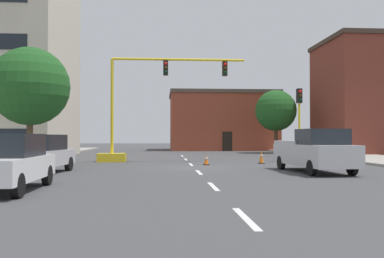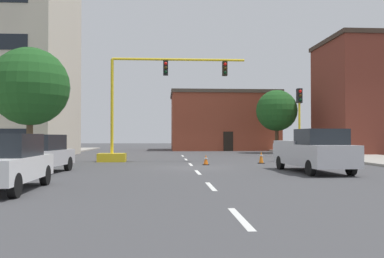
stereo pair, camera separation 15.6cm
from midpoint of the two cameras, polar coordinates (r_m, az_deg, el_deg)
The scene contains 18 objects.
ground_plane at distance 22.65m, azimuth 0.08°, elevation -5.20°, with size 160.00×160.00×0.00m, color #424244.
sidewalk_right at distance 34.02m, azimuth 22.07°, elevation -3.60°, with size 6.00×56.00×0.14m, color #9E998E.
lane_stripe_seg_0 at distance 8.84m, azimuth 6.69°, elevation -11.78°, with size 0.16×2.40×0.01m, color silver.
lane_stripe_seg_1 at distance 14.22m, azimuth 2.54°, elevation -7.68°, with size 0.16×2.40×0.01m, color silver.
lane_stripe_seg_2 at distance 19.67m, azimuth 0.70°, elevation -5.82°, with size 0.16×2.40×0.01m, color silver.
lane_stripe_seg_3 at distance 25.14m, azimuth -0.33°, elevation -4.77°, with size 0.16×2.40×0.01m, color silver.
lane_stripe_seg_4 at distance 30.62m, azimuth -0.99°, elevation -4.09°, with size 0.16×2.40×0.01m, color silver.
lane_stripe_seg_5 at distance 36.11m, azimuth -1.45°, elevation -3.62°, with size 0.16×2.40×0.01m, color silver.
building_brick_center at distance 52.69m, azimuth 3.91°, elevation 1.04°, with size 12.83×9.43×7.03m.
traffic_signal_gantry at distance 28.13m, azimuth -8.27°, elevation 0.28°, with size 9.65×1.20×6.83m.
traffic_light_pole_right at distance 28.76m, azimuth 14.05°, elevation 2.76°, with size 0.32×0.47×4.80m.
tree_right_far at distance 43.22m, azimuth 11.07°, elevation 2.43°, with size 4.09×4.09×6.29m.
tree_left_near at distance 25.94m, azimuth -21.05°, elevation 5.32°, with size 4.44×4.44×6.72m.
pickup_truck_silver at distance 20.42m, azimuth 15.85°, elevation -2.88°, with size 2.39×5.53×1.99m.
sedan_white_near_left at distance 14.11m, azimuth -23.89°, elevation -4.05°, with size 1.91×4.52×1.74m.
sedan_silver_mid_left at distance 20.27m, azimuth -19.96°, elevation -3.12°, with size 2.35×4.68×1.74m.
traffic_cone_roadside_a at distance 24.73m, azimuth 1.74°, elevation -4.17°, with size 0.36×0.36×0.59m.
traffic_cone_roadside_b at distance 26.37m, azimuth 9.12°, elevation -3.76°, with size 0.36×0.36×0.78m.
Camera 1 is at (-1.68, -22.53, 1.66)m, focal length 39.79 mm.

